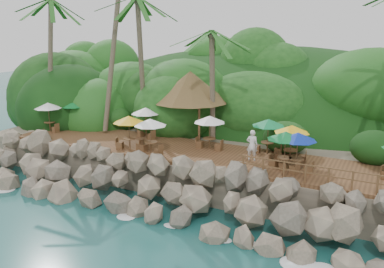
% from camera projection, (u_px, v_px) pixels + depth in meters
% --- Properties ---
extents(ground, '(140.00, 140.00, 0.00)m').
position_uv_depth(ground, '(140.00, 223.00, 21.23)').
color(ground, '#19514F').
rests_on(ground, ground).
extents(land_base, '(32.00, 25.20, 2.10)m').
position_uv_depth(land_base, '(245.00, 134.00, 34.77)').
color(land_base, gray).
rests_on(land_base, ground).
extents(jungle_hill, '(44.80, 28.00, 15.40)m').
position_uv_depth(jungle_hill, '(270.00, 128.00, 41.50)').
color(jungle_hill, '#143811').
rests_on(jungle_hill, ground).
extents(seawall, '(29.00, 4.00, 2.30)m').
position_uv_depth(seawall, '(160.00, 189.00, 22.67)').
color(seawall, gray).
rests_on(seawall, ground).
extents(terrace, '(26.00, 5.00, 0.20)m').
position_uv_depth(terrace, '(192.00, 152.00, 25.85)').
color(terrace, brown).
rests_on(terrace, land_base).
extents(jungle_foliage, '(44.00, 16.00, 12.00)m').
position_uv_depth(jungle_foliage, '(240.00, 149.00, 34.17)').
color(jungle_foliage, '#143811').
rests_on(jungle_foliage, ground).
extents(foam_line, '(25.20, 0.80, 0.06)m').
position_uv_depth(foam_line, '(143.00, 220.00, 21.48)').
color(foam_line, white).
rests_on(foam_line, ground).
extents(palapa, '(5.51, 5.51, 4.60)m').
position_uv_depth(palapa, '(190.00, 87.00, 29.09)').
color(palapa, brown).
rests_on(palapa, ground).
extents(dining_clusters, '(25.62, 5.22, 2.19)m').
position_uv_depth(dining_clusters, '(196.00, 123.00, 25.21)').
color(dining_clusters, brown).
rests_on(dining_clusters, terrace).
extents(railing, '(8.30, 0.10, 1.00)m').
position_uv_depth(railing, '(317.00, 173.00, 20.08)').
color(railing, brown).
rests_on(railing, terrace).
extents(waiter, '(0.74, 0.55, 1.84)m').
position_uv_depth(waiter, '(252.00, 145.00, 23.76)').
color(waiter, white).
rests_on(waiter, terrace).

